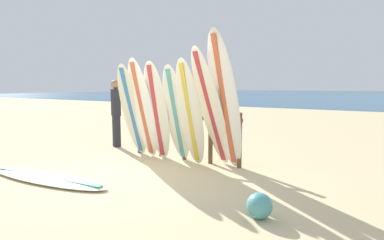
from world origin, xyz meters
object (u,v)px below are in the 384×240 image
(surfboard_leaning_far_left, at_px, (132,111))
(surfboard_leaning_center, at_px, (176,114))
(surfboard_leaning_center_right, at_px, (190,113))
(beach_ball, at_px, (259,206))
(surfboard_lying_on_sand, at_px, (46,178))
(surfboard_leaning_center_left, at_px, (157,111))
(surfboard_leaning_right, at_px, (211,109))
(surfboard_leaning_far_right, at_px, (225,102))
(beachgoer_standing, at_px, (116,110))
(surfboard_rack, at_px, (184,130))
(surfboard_leaning_left, at_px, (143,109))

(surfboard_leaning_far_left, relative_size, surfboard_leaning_center, 1.02)
(surfboard_leaning_center_right, relative_size, beach_ball, 6.69)
(surfboard_lying_on_sand, bearing_deg, surfboard_leaning_center_left, 72.49)
(surfboard_leaning_far_left, height_order, surfboard_leaning_center_left, surfboard_leaning_center_left)
(surfboard_leaning_center_right, xyz_separation_m, surfboard_leaning_right, (0.38, 0.14, 0.10))
(surfboard_leaning_center_left, xyz_separation_m, surfboard_leaning_far_right, (1.56, 0.04, 0.25))
(surfboard_leaning_center_right, xyz_separation_m, beachgoer_standing, (-2.70, 0.68, -0.10))
(surfboard_leaning_far_right, bearing_deg, beach_ball, -51.91)
(surfboard_rack, relative_size, surfboard_leaning_center, 1.33)
(surfboard_rack, relative_size, surfboard_leaning_center_right, 1.27)
(beachgoer_standing, height_order, beach_ball, beachgoer_standing)
(surfboard_leaning_right, distance_m, surfboard_lying_on_sand, 3.10)
(surfboard_leaning_center_left, distance_m, beach_ball, 3.44)
(surfboard_leaning_left, xyz_separation_m, surfboard_leaning_center_left, (0.35, 0.03, -0.04))
(surfboard_rack, height_order, surfboard_leaning_center_left, surfboard_leaning_center_left)
(beach_ball, bearing_deg, surfboard_leaning_center, 144.76)
(surfboard_leaning_left, bearing_deg, beachgoer_standing, 156.45)
(surfboard_leaning_far_left, distance_m, surfboard_leaning_center_right, 1.56)
(surfboard_rack, xyz_separation_m, surfboard_leaning_right, (0.81, -0.31, 0.50))
(surfboard_leaning_left, distance_m, surfboard_leaning_far_right, 1.92)
(surfboard_leaning_far_left, distance_m, surfboard_leaning_center, 1.13)
(surfboard_leaning_center_right, height_order, beach_ball, surfboard_leaning_center_right)
(surfboard_leaning_center, relative_size, beachgoer_standing, 1.16)
(surfboard_leaning_center_left, height_order, surfboard_leaning_right, surfboard_leaning_right)
(surfboard_rack, bearing_deg, surfboard_leaning_center_left, -139.91)
(surfboard_leaning_far_left, distance_m, beachgoer_standing, 1.30)
(surfboard_leaning_left, bearing_deg, surfboard_rack, 27.01)
(surfboard_leaning_center_right, bearing_deg, surfboard_leaning_center, 162.04)
(surfboard_rack, bearing_deg, beach_ball, -39.66)
(surfboard_leaning_left, height_order, beachgoer_standing, surfboard_leaning_left)
(surfboard_leaning_left, height_order, surfboard_leaning_center_right, surfboard_leaning_left)
(surfboard_rack, distance_m, surfboard_leaning_left, 0.99)
(surfboard_leaning_center, bearing_deg, surfboard_leaning_far_left, -176.05)
(surfboard_leaning_center_right, distance_m, surfboard_leaning_far_right, 0.73)
(beachgoer_standing, bearing_deg, surfboard_leaning_center_right, -14.15)
(surfboard_rack, relative_size, beach_ball, 8.47)
(surfboard_leaning_center, relative_size, surfboard_leaning_far_right, 0.77)
(surfboard_leaning_far_right, bearing_deg, beachgoer_standing, 170.37)
(surfboard_leaning_center, distance_m, surfboard_leaning_far_right, 1.15)
(surfboard_leaning_center_right, distance_m, surfboard_lying_on_sand, 2.74)
(surfboard_leaning_left, bearing_deg, surfboard_leaning_center, 7.04)
(surfboard_leaning_center_right, bearing_deg, surfboard_leaning_left, 178.16)
(surfboard_leaning_center, bearing_deg, surfboard_leaning_far_right, -1.65)
(surfboard_leaning_left, relative_size, surfboard_leaning_far_right, 0.84)
(surfboard_leaning_center_left, bearing_deg, beach_ball, -29.79)
(surfboard_leaning_right, bearing_deg, surfboard_leaning_far_left, -177.73)
(beachgoer_standing, bearing_deg, surfboard_rack, -5.97)
(beachgoer_standing, bearing_deg, surfboard_lying_on_sand, -66.87)
(surfboard_lying_on_sand, xyz_separation_m, beach_ball, (3.55, 0.45, 0.12))
(surfboard_leaning_left, relative_size, beachgoer_standing, 1.25)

